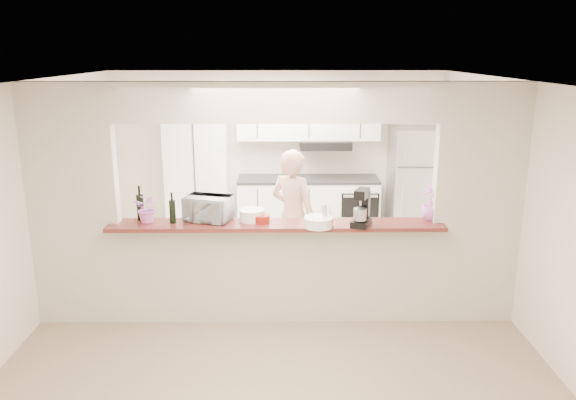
{
  "coord_description": "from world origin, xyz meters",
  "views": [
    {
      "loc": [
        0.07,
        -5.49,
        2.78
      ],
      "look_at": [
        0.12,
        0.3,
        1.24
      ],
      "focal_mm": 35.0,
      "sensor_mm": 36.0,
      "label": 1
    }
  ],
  "objects_px": {
    "refrigerator": "(415,184)",
    "stand_mixer": "(362,209)",
    "person": "(293,217)",
    "toaster_oven": "(208,208)"
  },
  "relations": [
    {
      "from": "refrigerator",
      "to": "person",
      "type": "relative_size",
      "value": 1.03
    },
    {
      "from": "refrigerator",
      "to": "toaster_oven",
      "type": "height_order",
      "value": "refrigerator"
    },
    {
      "from": "toaster_oven",
      "to": "stand_mixer",
      "type": "distance_m",
      "value": 1.57
    },
    {
      "from": "refrigerator",
      "to": "stand_mixer",
      "type": "relative_size",
      "value": 4.47
    },
    {
      "from": "toaster_oven",
      "to": "person",
      "type": "relative_size",
      "value": 0.28
    },
    {
      "from": "refrigerator",
      "to": "stand_mixer",
      "type": "distance_m",
      "value": 3.06
    },
    {
      "from": "person",
      "to": "stand_mixer",
      "type": "bearing_deg",
      "value": 153.35
    },
    {
      "from": "refrigerator",
      "to": "person",
      "type": "xyz_separation_m",
      "value": [
        -1.86,
        -1.59,
        -0.03
      ]
    },
    {
      "from": "refrigerator",
      "to": "person",
      "type": "height_order",
      "value": "refrigerator"
    },
    {
      "from": "stand_mixer",
      "to": "person",
      "type": "xyz_separation_m",
      "value": [
        -0.66,
        1.19,
        -0.44
      ]
    }
  ]
}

